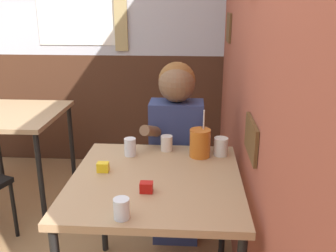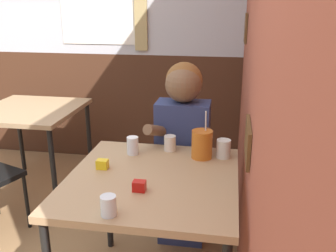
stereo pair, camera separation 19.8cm
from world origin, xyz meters
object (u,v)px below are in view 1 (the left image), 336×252
Objects in this scene: main_table at (156,190)px; person_seated at (176,148)px; cocktail_pitcher at (200,143)px; background_table at (11,122)px.

person_seated is (0.08, 0.58, -0.00)m from main_table.
person_seated reaches higher than cocktail_pitcher.
background_table is at bearing 152.13° from cocktail_pitcher.
person_seated is 0.36m from cocktail_pitcher.
main_table is at bearing -40.35° from background_table.
main_table is 3.21× the size of cocktail_pitcher.
background_table is at bearing 139.65° from main_table.
main_table is 0.40m from cocktail_pitcher.
cocktail_pitcher is at bearing -27.87° from background_table.
person_seated is at bearing 116.88° from cocktail_pitcher.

